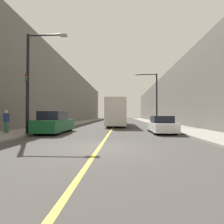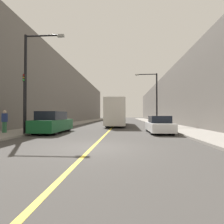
% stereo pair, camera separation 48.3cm
% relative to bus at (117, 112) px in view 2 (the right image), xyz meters
% --- Properties ---
extents(ground_plane, '(200.00, 200.00, 0.00)m').
position_rel_bus_xyz_m(ground_plane, '(-0.34, -17.65, -1.89)').
color(ground_plane, '#3F3D3A').
extents(sidewalk_left, '(3.43, 72.00, 0.14)m').
position_rel_bus_xyz_m(sidewalk_left, '(-7.69, 12.35, -1.82)').
color(sidewalk_left, gray).
rests_on(sidewalk_left, ground).
extents(sidewalk_right, '(3.43, 72.00, 0.14)m').
position_rel_bus_xyz_m(sidewalk_right, '(7.01, 12.35, -1.82)').
color(sidewalk_right, gray).
rests_on(sidewalk_right, ground).
extents(building_row_left, '(4.00, 72.00, 11.37)m').
position_rel_bus_xyz_m(building_row_left, '(-11.40, 12.35, 3.80)').
color(building_row_left, '#66605B').
rests_on(building_row_left, ground).
extents(building_row_right, '(4.00, 72.00, 9.24)m').
position_rel_bus_xyz_m(building_row_right, '(10.72, 12.35, 2.73)').
color(building_row_right, '#66605B').
rests_on(building_row_right, ground).
extents(road_center_line, '(0.16, 72.00, 0.01)m').
position_rel_bus_xyz_m(road_center_line, '(-0.34, 12.35, -1.89)').
color(road_center_line, gold).
rests_on(road_center_line, ground).
extents(bus, '(2.50, 12.95, 3.56)m').
position_rel_bus_xyz_m(bus, '(0.00, 0.00, 0.00)').
color(bus, silver).
rests_on(bus, ground).
extents(parked_suv_left, '(1.90, 4.97, 1.82)m').
position_rel_bus_xyz_m(parked_suv_left, '(-4.88, -11.45, -1.04)').
color(parked_suv_left, '#145128').
rests_on(parked_suv_left, ground).
extents(car_right_near, '(1.79, 4.52, 1.45)m').
position_rel_bus_xyz_m(car_right_near, '(4.05, -10.79, -1.23)').
color(car_right_near, silver).
rests_on(car_right_near, ground).
extents(street_lamp_left, '(3.06, 0.24, 7.42)m').
position_rel_bus_xyz_m(street_lamp_left, '(-5.98, -13.21, 2.55)').
color(street_lamp_left, black).
rests_on(street_lamp_left, sidewalk_left).
extents(street_lamp_right, '(3.06, 0.24, 7.17)m').
position_rel_bus_xyz_m(street_lamp_right, '(5.29, -1.14, 2.42)').
color(street_lamp_right, black).
rests_on(street_lamp_right, sidewalk_right).
extents(traffic_light, '(0.16, 0.18, 4.38)m').
position_rel_bus_xyz_m(traffic_light, '(-6.17, -13.52, 0.63)').
color(traffic_light, black).
rests_on(traffic_light, sidewalk_left).
extents(pedestrian, '(0.39, 0.25, 1.75)m').
position_rel_bus_xyz_m(pedestrian, '(-8.21, -12.77, -0.84)').
color(pedestrian, '#336B47').
rests_on(pedestrian, sidewalk_left).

